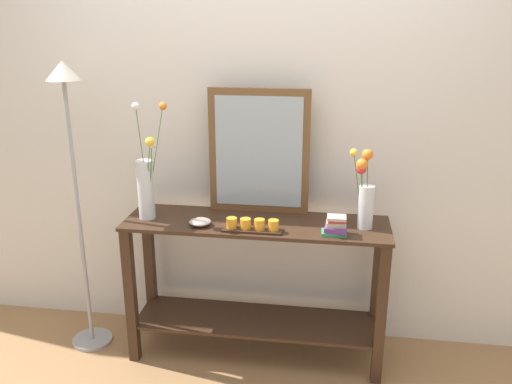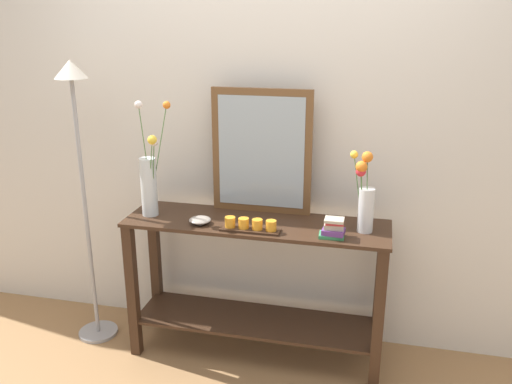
% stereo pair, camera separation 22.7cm
% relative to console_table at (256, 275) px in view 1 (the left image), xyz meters
% --- Properties ---
extents(ground_plane, '(7.00, 6.00, 0.02)m').
position_rel_console_table_xyz_m(ground_plane, '(0.00, 0.00, -0.52)').
color(ground_plane, '#997047').
extents(wall_back, '(6.40, 0.08, 2.70)m').
position_rel_console_table_xyz_m(wall_back, '(0.00, 0.32, 0.84)').
color(wall_back, silver).
rests_on(wall_back, ground).
extents(console_table, '(1.46, 0.41, 0.84)m').
position_rel_console_table_xyz_m(console_table, '(0.00, 0.00, 0.00)').
color(console_table, '#382316').
rests_on(console_table, ground).
extents(mirror_leaning, '(0.57, 0.03, 0.71)m').
position_rel_console_table_xyz_m(mirror_leaning, '(-0.01, 0.17, 0.68)').
color(mirror_leaning, brown).
rests_on(mirror_leaning, console_table).
extents(tall_vase_left, '(0.16, 0.18, 0.65)m').
position_rel_console_table_xyz_m(tall_vase_left, '(-0.60, -0.03, 0.54)').
color(tall_vase_left, silver).
rests_on(tall_vase_left, console_table).
extents(vase_right, '(0.14, 0.11, 0.43)m').
position_rel_console_table_xyz_m(vase_right, '(0.58, -0.00, 0.51)').
color(vase_right, silver).
rests_on(vase_right, console_table).
extents(candle_tray, '(0.32, 0.09, 0.07)m').
position_rel_console_table_xyz_m(candle_tray, '(0.00, -0.13, 0.36)').
color(candle_tray, '#382316').
rests_on(candle_tray, console_table).
extents(decorative_bowl, '(0.12, 0.12, 0.04)m').
position_rel_console_table_xyz_m(decorative_bowl, '(-0.29, -0.10, 0.35)').
color(decorative_bowl, '#9E9389').
rests_on(decorative_bowl, console_table).
extents(book_stack, '(0.13, 0.10, 0.10)m').
position_rel_console_table_xyz_m(book_stack, '(0.43, -0.12, 0.37)').
color(book_stack, '#388E56').
rests_on(book_stack, console_table).
extents(floor_lamp, '(0.24, 0.24, 1.69)m').
position_rel_console_table_xyz_m(floor_lamp, '(-1.02, -0.04, 0.63)').
color(floor_lamp, '#9E9EA3').
rests_on(floor_lamp, ground).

